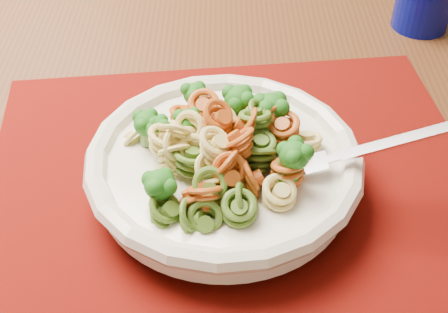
% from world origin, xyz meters
% --- Properties ---
extents(dining_table, '(1.75, 1.44, 0.74)m').
position_xyz_m(dining_table, '(0.67, -0.46, 0.65)').
color(dining_table, '#4A2715').
rests_on(dining_table, ground).
extents(placemat, '(0.55, 0.51, 0.00)m').
position_xyz_m(placemat, '(0.75, -0.53, 0.75)').
color(placemat, '#550903').
rests_on(placemat, dining_table).
extents(pasta_bowl, '(0.24, 0.24, 0.05)m').
position_xyz_m(pasta_bowl, '(0.74, -0.55, 0.77)').
color(pasta_bowl, silver).
rests_on(pasta_bowl, placemat).
extents(pasta_broccoli_heap, '(0.20, 0.20, 0.06)m').
position_xyz_m(pasta_broccoli_heap, '(0.74, -0.55, 0.79)').
color(pasta_broccoli_heap, '#D4B768').
rests_on(pasta_broccoli_heap, pasta_bowl).
extents(fork, '(0.18, 0.09, 0.08)m').
position_xyz_m(fork, '(0.82, -0.54, 0.79)').
color(fork, silver).
rests_on(fork, pasta_bowl).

